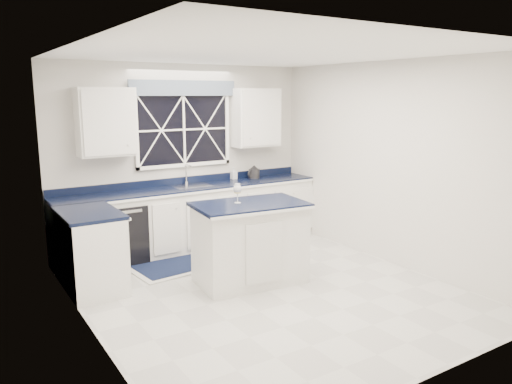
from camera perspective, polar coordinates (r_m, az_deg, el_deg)
ground at (r=5.97m, az=1.21°, el=-11.15°), size 4.50×4.50×0.00m
back_wall at (r=7.55m, az=-8.30°, el=4.07°), size 4.00×0.10×2.70m
base_cabinets at (r=7.17m, az=-8.97°, el=-3.66°), size 3.99×1.60×0.90m
countertop at (r=7.35m, az=-7.24°, el=0.51°), size 3.98×0.64×0.04m
dishwasher at (r=7.08m, az=-15.23°, el=-4.45°), size 0.60×0.58×0.82m
window at (r=7.47m, az=-8.25°, el=7.69°), size 1.65×0.09×1.26m
upper_cabinets at (r=7.35m, az=-7.87°, el=8.19°), size 3.10×0.34×0.90m
faucet at (r=7.49m, az=-7.91°, el=2.08°), size 0.05×0.20×0.30m
island at (r=6.07m, az=-0.69°, el=-5.78°), size 1.40×0.93×0.99m
rug at (r=6.86m, az=-8.48°, el=-8.16°), size 1.43×0.96×0.02m
kettle at (r=7.98m, az=-0.23°, el=2.27°), size 0.29×0.22×0.21m
wine_glass at (r=5.92m, az=-2.14°, el=0.25°), size 0.10×0.10×0.23m
soap_bottle at (r=7.90m, az=-2.56°, el=2.16°), size 0.09×0.09×0.19m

